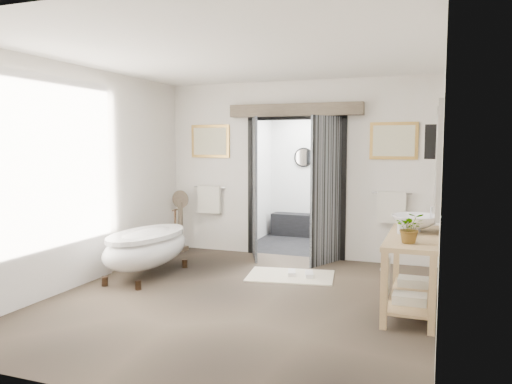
# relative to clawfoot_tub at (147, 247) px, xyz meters

# --- Properties ---
(ground_plane) EXTENTS (5.00, 5.00, 0.00)m
(ground_plane) POSITION_rel_clawfoot_tub_xyz_m (1.62, -0.53, -0.42)
(ground_plane) COLOR brown
(room_shell) EXTENTS (4.52, 5.02, 2.91)m
(room_shell) POSITION_rel_clawfoot_tub_xyz_m (1.59, -0.65, 1.44)
(room_shell) COLOR silver
(room_shell) RESTS_ON ground_plane
(shower_room) EXTENTS (2.22, 2.01, 2.51)m
(shower_room) POSITION_rel_clawfoot_tub_xyz_m (1.62, 3.46, 0.49)
(shower_room) COLOR black
(shower_room) RESTS_ON ground_plane
(back_wall_dressing) EXTENTS (3.82, 0.77, 2.52)m
(back_wall_dressing) POSITION_rel_clawfoot_tub_xyz_m (1.62, 1.78, 1.14)
(back_wall_dressing) COLOR black
(back_wall_dressing) RESTS_ON ground_plane
(clawfoot_tub) EXTENTS (0.79, 1.76, 0.86)m
(clawfoot_tub) POSITION_rel_clawfoot_tub_xyz_m (0.00, 0.00, 0.00)
(clawfoot_tub) COLOR #342317
(clawfoot_tub) RESTS_ON ground_plane
(vanity) EXTENTS (0.57, 1.60, 0.85)m
(vanity) POSITION_rel_clawfoot_tub_xyz_m (3.57, -0.20, 0.09)
(vanity) COLOR tan
(vanity) RESTS_ON ground_plane
(pedestal_mirror) EXTENTS (0.32, 0.20, 1.07)m
(pedestal_mirror) POSITION_rel_clawfoot_tub_xyz_m (-0.39, 1.67, 0.04)
(pedestal_mirror) COLOR brown
(pedestal_mirror) RESTS_ON ground_plane
(rug) EXTENTS (1.31, 0.98, 0.01)m
(rug) POSITION_rel_clawfoot_tub_xyz_m (1.91, 0.70, -0.41)
(rug) COLOR beige
(rug) RESTS_ON ground_plane
(slippers) EXTENTS (0.44, 0.30, 0.05)m
(slippers) POSITION_rel_clawfoot_tub_xyz_m (2.04, 0.74, -0.38)
(slippers) COLOR silver
(slippers) RESTS_ON rug
(basin) EXTENTS (0.67, 0.67, 0.19)m
(basin) POSITION_rel_clawfoot_tub_xyz_m (3.61, 0.10, 0.53)
(basin) COLOR white
(basin) RESTS_ON vanity
(plant) EXTENTS (0.31, 0.28, 0.32)m
(plant) POSITION_rel_clawfoot_tub_xyz_m (3.59, -0.66, 0.59)
(plant) COLOR gray
(plant) RESTS_ON vanity
(soap_bottle_a) EXTENTS (0.11, 0.11, 0.19)m
(soap_bottle_a) POSITION_rel_clawfoot_tub_xyz_m (3.47, -0.14, 0.52)
(soap_bottle_a) COLOR gray
(soap_bottle_a) RESTS_ON vanity
(soap_bottle_b) EXTENTS (0.16, 0.16, 0.15)m
(soap_bottle_b) POSITION_rel_clawfoot_tub_xyz_m (3.51, 0.48, 0.51)
(soap_bottle_b) COLOR gray
(soap_bottle_b) RESTS_ON vanity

